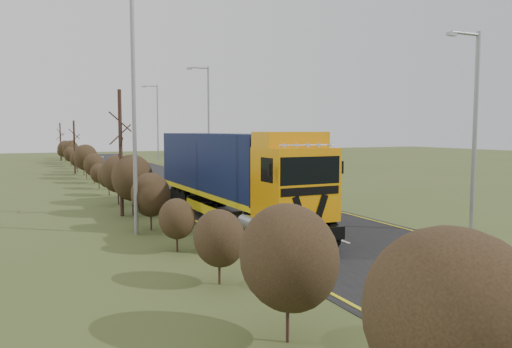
{
  "coord_description": "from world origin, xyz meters",
  "views": [
    {
      "loc": [
        -10.51,
        -20.29,
        4.12
      ],
      "look_at": [
        0.0,
        2.69,
        1.91
      ],
      "focal_mm": 35.0,
      "sensor_mm": 36.0,
      "label": 1
    }
  ],
  "objects": [
    {
      "name": "ground",
      "position": [
        0.0,
        0.0,
        0.0
      ],
      "size": [
        160.0,
        160.0,
        0.0
      ],
      "primitive_type": "plane",
      "color": "#3F4B20",
      "rests_on": "ground"
    },
    {
      "name": "road",
      "position": [
        0.0,
        10.0,
        0.01
      ],
      "size": [
        8.0,
        120.0,
        0.02
      ],
      "primitive_type": "cube",
      "color": "black",
      "rests_on": "ground"
    },
    {
      "name": "layby",
      "position": [
        6.5,
        20.0,
        0.01
      ],
      "size": [
        6.0,
        18.0,
        0.02
      ],
      "primitive_type": "cube",
      "color": "#2B2926",
      "rests_on": "ground"
    },
    {
      "name": "lane_markings",
      "position": [
        0.0,
        9.69,
        0.03
      ],
      "size": [
        7.52,
        116.0,
        0.01
      ],
      "color": "gold",
      "rests_on": "road"
    },
    {
      "name": "hedgerow",
      "position": [
        -6.0,
        7.89,
        1.62
      ],
      "size": [
        2.24,
        102.04,
        6.05
      ],
      "color": "black",
      "rests_on": "ground"
    },
    {
      "name": "lorry",
      "position": [
        -2.1,
        0.8,
        2.31
      ],
      "size": [
        2.85,
        14.66,
        4.07
      ],
      "rotation": [
        0.0,
        0.0,
        0.02
      ],
      "color": "black",
      "rests_on": "ground"
    },
    {
      "name": "car_red_hatchback",
      "position": [
        5.79,
        16.27,
        0.7
      ],
      "size": [
        2.26,
        4.31,
        1.4
      ],
      "primitive_type": "imported",
      "rotation": [
        0.0,
        0.0,
        3.3
      ],
      "color": "maroon",
      "rests_on": "ground"
    },
    {
      "name": "car_blue_sedan",
      "position": [
        6.46,
        25.86,
        0.71
      ],
      "size": [
        2.12,
        4.5,
        1.42
      ],
      "primitive_type": "imported",
      "rotation": [
        0.0,
        0.0,
        2.99
      ],
      "color": "#0A0D38",
      "rests_on": "ground"
    },
    {
      "name": "streetlight_near",
      "position": [
        5.71,
        -5.73,
        4.38
      ],
      "size": [
        1.71,
        0.18,
        8.01
      ],
      "color": "gray",
      "rests_on": "ground"
    },
    {
      "name": "streetlight_mid",
      "position": [
        4.57,
        23.46,
        5.5
      ],
      "size": [
        2.1,
        0.2,
        9.94
      ],
      "color": "gray",
      "rests_on": "ground"
    },
    {
      "name": "streetlight_far",
      "position": [
        5.65,
        47.81,
        5.71
      ],
      "size": [
        2.18,
        0.21,
        10.29
      ],
      "color": "gray",
      "rests_on": "ground"
    },
    {
      "name": "left_pole",
      "position": [
        -6.7,
        -0.5,
        4.71
      ],
      "size": [
        0.16,
        0.16,
        9.43
      ],
      "primitive_type": "cylinder",
      "color": "gray",
      "rests_on": "ground"
    },
    {
      "name": "speed_sign",
      "position": [
        4.98,
        16.29,
        1.79
      ],
      "size": [
        0.7,
        0.1,
        2.52
      ],
      "color": "gray",
      "rests_on": "ground"
    },
    {
      "name": "warning_board",
      "position": [
        5.48,
        22.41,
        1.0
      ],
      "size": [
        0.64,
        0.11,
        1.68
      ],
      "color": "gray",
      "rests_on": "ground"
    }
  ]
}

